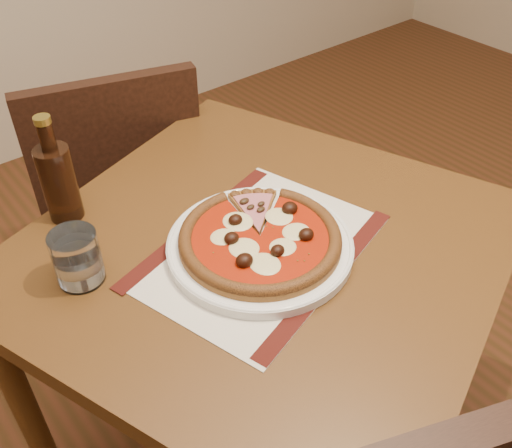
{
  "coord_description": "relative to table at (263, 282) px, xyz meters",
  "views": [
    {
      "loc": [
        -0.83,
        0.61,
        1.43
      ],
      "look_at": [
        -0.34,
        1.22,
        0.78
      ],
      "focal_mm": 40.0,
      "sensor_mm": 36.0,
      "label": 1
    }
  ],
  "objects": [
    {
      "name": "placemat",
      "position": [
        -0.02,
        -0.01,
        0.1
      ],
      "size": [
        0.49,
        0.41,
        0.0
      ],
      "primitive_type": "cube",
      "rotation": [
        0.0,
        0.0,
        0.28
      ],
      "color": "silver",
      "rests_on": "table"
    },
    {
      "name": "pizza",
      "position": [
        -0.02,
        -0.01,
        0.13
      ],
      "size": [
        0.28,
        0.28,
        0.04
      ],
      "color": "brown",
      "rests_on": "plate"
    },
    {
      "name": "plate",
      "position": [
        -0.02,
        -0.01,
        0.11
      ],
      "size": [
        0.33,
        0.33,
        0.02
      ],
      "primitive_type": "cylinder",
      "color": "white",
      "rests_on": "placemat"
    },
    {
      "name": "water_glass",
      "position": [
        -0.29,
        0.12,
        0.15
      ],
      "size": [
        0.1,
        0.1,
        0.09
      ],
      "primitive_type": "cylinder",
      "rotation": [
        0.0,
        0.0,
        0.37
      ],
      "color": "white",
      "rests_on": "table"
    },
    {
      "name": "ham_slice",
      "position": [
        0.04,
        0.06,
        0.13
      ],
      "size": [
        0.11,
        0.13,
        0.02
      ],
      "rotation": [
        0.0,
        0.0,
        1.0
      ],
      "color": "brown",
      "rests_on": "plate"
    },
    {
      "name": "chair_far",
      "position": [
        0.01,
        0.63,
        -0.15
      ],
      "size": [
        0.51,
        0.51,
        0.87
      ],
      "rotation": [
        0.0,
        0.0,
        2.86
      ],
      "color": "black",
      "rests_on": "ground"
    },
    {
      "name": "bottle",
      "position": [
        -0.24,
        0.29,
        0.18
      ],
      "size": [
        0.06,
        0.06,
        0.21
      ],
      "color": "#34190D",
      "rests_on": "table"
    },
    {
      "name": "table",
      "position": [
        0.0,
        0.0,
        0.0
      ],
      "size": [
        1.02,
        1.02,
        0.75
      ],
      "rotation": [
        0.0,
        0.0,
        0.34
      ],
      "color": "#593515",
      "rests_on": "ground"
    }
  ]
}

